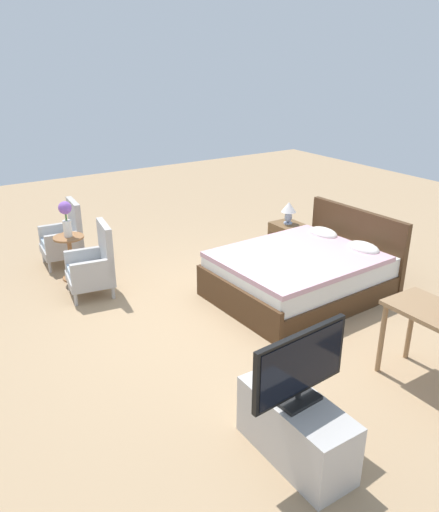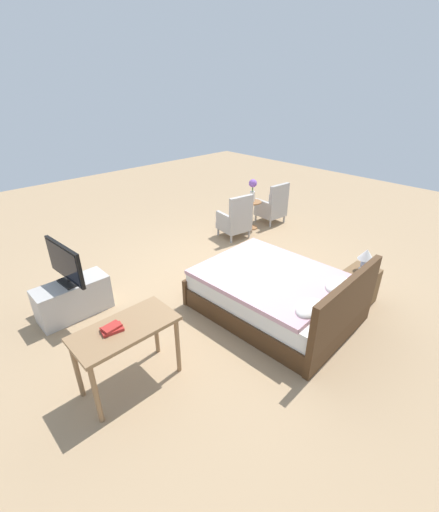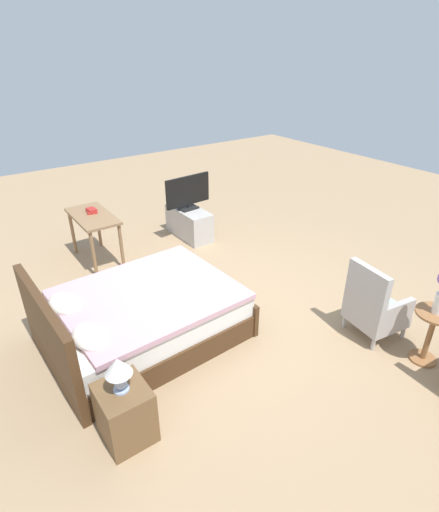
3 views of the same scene
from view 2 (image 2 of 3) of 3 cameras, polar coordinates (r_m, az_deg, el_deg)
ground_plane at (r=5.65m, az=0.52°, el=-3.85°), size 16.00×16.00×0.00m
bed at (r=4.80m, az=9.56°, el=-6.36°), size 1.64×2.15×0.96m
armchair_by_window_left at (r=7.87m, az=8.85°, el=8.11°), size 0.58×0.58×0.92m
armchair_by_window_right at (r=7.01m, az=2.70°, el=5.96°), size 0.62×0.62×0.92m
side_table at (r=7.49m, az=5.37°, el=7.39°), size 0.40×0.40×0.61m
flower_vase at (r=7.33m, az=5.55°, el=11.22°), size 0.17×0.17×0.48m
nightstand at (r=5.38m, az=22.30°, el=-4.63°), size 0.44×0.41×0.53m
table_lamp at (r=5.16m, az=23.24°, el=-0.12°), size 0.22×0.22×0.33m
tv_stand at (r=5.14m, az=-23.17°, el=-6.57°), size 0.96×0.40×0.51m
tv_flatscreen at (r=4.87m, az=-24.37°, el=-1.16°), size 0.22×0.85×0.57m
vanity_desk at (r=3.65m, az=-15.32°, el=-12.73°), size 1.04×0.52×0.76m
book_stack at (r=3.55m, az=-17.50°, el=-11.45°), size 0.23×0.18×0.06m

